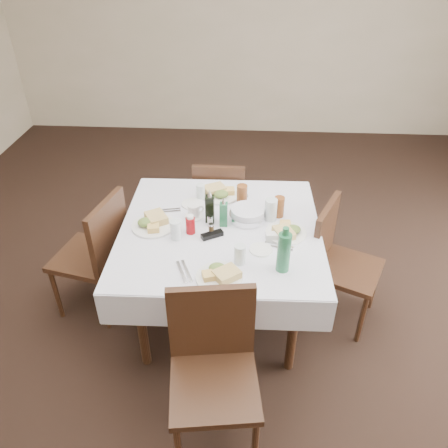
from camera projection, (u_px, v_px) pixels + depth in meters
The scene contains 33 objects.
ground_plane at pixel (230, 315), 3.21m from camera, with size 7.00×7.00×0.00m, color black.
room_shell at pixel (233, 80), 2.24m from camera, with size 6.04×7.04×2.80m.
dining_table at pixel (220, 238), 2.85m from camera, with size 1.31×1.31×0.76m.
chair_north at pixel (220, 201), 3.60m from camera, with size 0.41×0.41×0.86m.
chair_south at pixel (213, 361), 2.22m from camera, with size 0.50×0.50×0.93m.
chair_east at pixel (337, 257), 2.96m from camera, with size 0.56×0.56×0.89m.
chair_west at pixel (98, 250), 2.99m from camera, with size 0.53×0.53×0.93m.
meal_north at pixel (220, 192), 3.12m from camera, with size 0.28×0.28×0.06m.
meal_south at pixel (220, 274), 2.39m from camera, with size 0.26×0.26×0.06m.
meal_east at pixel (286, 231), 2.73m from camera, with size 0.26×0.26×0.06m.
meal_west at pixel (153, 223), 2.80m from camera, with size 0.28×0.28×0.06m.
side_plate_a at pixel (193, 204), 3.03m from camera, with size 0.15×0.15×0.01m.
side_plate_b at pixel (261, 250), 2.60m from camera, with size 0.14×0.14×0.01m.
water_n at pixel (201, 192), 3.07m from camera, with size 0.06×0.06×0.11m.
water_s at pixel (240, 254), 2.48m from camera, with size 0.07×0.07×0.12m.
water_e at pixel (271, 210), 2.84m from camera, with size 0.08×0.08×0.15m.
water_w at pixel (176, 230), 2.67m from camera, with size 0.07×0.07×0.12m.
iced_tea_a at pixel (242, 195), 2.99m from camera, with size 0.07×0.07×0.15m.
iced_tea_b at pixel (279, 207), 2.87m from camera, with size 0.07×0.07×0.14m.
bread_basket at pixel (248, 214), 2.86m from camera, with size 0.24×0.24×0.08m.
oil_cruet_dark at pixel (210, 208), 2.81m from camera, with size 0.06×0.06×0.24m.
oil_cruet_green at pixel (224, 213), 2.78m from camera, with size 0.05×0.05×0.21m.
ketchup_bottle at pixel (190, 225), 2.72m from camera, with size 0.06×0.06×0.13m.
salt_shaker at pixel (210, 221), 2.79m from camera, with size 0.04×0.04×0.08m.
pepper_shaker at pixel (211, 229), 2.72m from camera, with size 0.03×0.03×0.08m.
coffee_mug at pixel (194, 212), 2.88m from camera, with size 0.13×0.12×0.09m.
sunglasses at pixel (212, 235), 2.71m from camera, with size 0.14×0.11×0.03m.
green_bottle at pixel (284, 252), 2.39m from camera, with size 0.07×0.07×0.28m.
sugar_caddy at pixel (273, 236), 2.68m from camera, with size 0.09×0.06×0.04m.
cutlery_n at pixel (244, 192), 3.17m from camera, with size 0.06×0.17×0.01m.
cutlery_s at pixel (184, 271), 2.44m from camera, with size 0.12×0.20×0.01m.
cutlery_e at pixel (279, 246), 2.63m from camera, with size 0.18×0.09×0.01m.
cutlery_w at pixel (167, 211), 2.96m from camera, with size 0.19×0.08×0.01m.
Camera 1 is at (0.09, -2.26, 2.37)m, focal length 35.00 mm.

